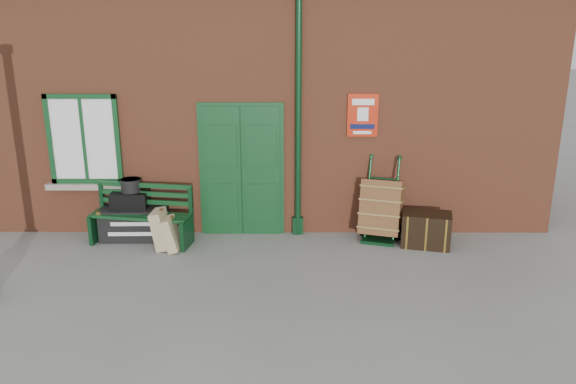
{
  "coord_description": "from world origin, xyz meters",
  "views": [
    {
      "loc": [
        0.52,
        -7.66,
        3.45
      ],
      "look_at": [
        0.48,
        0.6,
        1.0
      ],
      "focal_mm": 35.0,
      "sensor_mm": 36.0,
      "label": 1
    }
  ],
  "objects_px": {
    "dark_trunk": "(426,229)",
    "houdini_trunk": "(135,222)",
    "porter_trolley": "(381,209)",
    "bench": "(142,213)"
  },
  "relations": [
    {
      "from": "bench",
      "to": "porter_trolley",
      "type": "xyz_separation_m",
      "value": [
        3.95,
        0.18,
        0.02
      ]
    },
    {
      "from": "bench",
      "to": "porter_trolley",
      "type": "distance_m",
      "value": 3.95
    },
    {
      "from": "houdini_trunk",
      "to": "porter_trolley",
      "type": "height_order",
      "value": "porter_trolley"
    },
    {
      "from": "bench",
      "to": "houdini_trunk",
      "type": "relative_size",
      "value": 1.57
    },
    {
      "from": "porter_trolley",
      "to": "bench",
      "type": "bearing_deg",
      "value": -160.23
    },
    {
      "from": "houdini_trunk",
      "to": "dark_trunk",
      "type": "relative_size",
      "value": 1.41
    },
    {
      "from": "dark_trunk",
      "to": "bench",
      "type": "bearing_deg",
      "value": -168.02
    },
    {
      "from": "bench",
      "to": "dark_trunk",
      "type": "xyz_separation_m",
      "value": [
        4.64,
        -0.14,
        -0.23
      ]
    },
    {
      "from": "dark_trunk",
      "to": "houdini_trunk",
      "type": "bearing_deg",
      "value": -170.4
    },
    {
      "from": "porter_trolley",
      "to": "houdini_trunk",
      "type": "bearing_deg",
      "value": -163.22
    }
  ]
}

